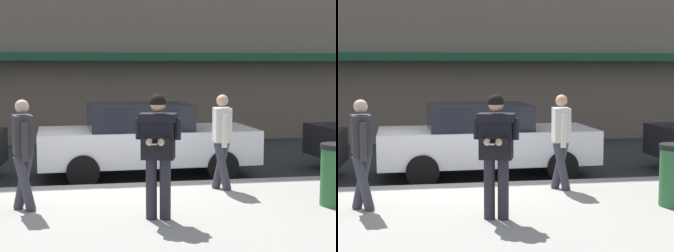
% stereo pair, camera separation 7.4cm
% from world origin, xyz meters
% --- Properties ---
extents(ground_plane, '(80.00, 80.00, 0.00)m').
position_xyz_m(ground_plane, '(0.00, 0.00, 0.00)').
color(ground_plane, '#2B2D30').
extents(sidewalk, '(32.00, 5.30, 0.14)m').
position_xyz_m(sidewalk, '(1.00, -2.85, 0.07)').
color(sidewalk, '#99968E').
rests_on(sidewalk, ground).
extents(curb_paint_line, '(28.00, 0.12, 0.01)m').
position_xyz_m(curb_paint_line, '(1.00, 0.05, 0.00)').
color(curb_paint_line, silver).
rests_on(curb_paint_line, ground).
extents(parked_sedan_mid, '(4.54, 2.01, 1.54)m').
position_xyz_m(parked_sedan_mid, '(0.84, 1.07, 0.79)').
color(parked_sedan_mid, silver).
rests_on(parked_sedan_mid, ground).
extents(man_texting_on_phone, '(0.63, 0.64, 1.81)m').
position_xyz_m(man_texting_on_phone, '(0.50, -2.78, 1.25)').
color(man_texting_on_phone, '#23232B').
rests_on(man_texting_on_phone, sidewalk).
extents(pedestrian_in_light_coat, '(0.35, 0.60, 1.70)m').
position_xyz_m(pedestrian_in_light_coat, '(1.93, -1.02, 1.11)').
color(pedestrian_in_light_coat, '#33333D').
rests_on(pedestrian_in_light_coat, sidewalk).
extents(pedestrian_with_bag, '(0.38, 0.72, 1.70)m').
position_xyz_m(pedestrian_with_bag, '(-1.43, -1.89, 1.11)').
color(pedestrian_with_bag, '#33333D').
rests_on(pedestrian_with_bag, sidewalk).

